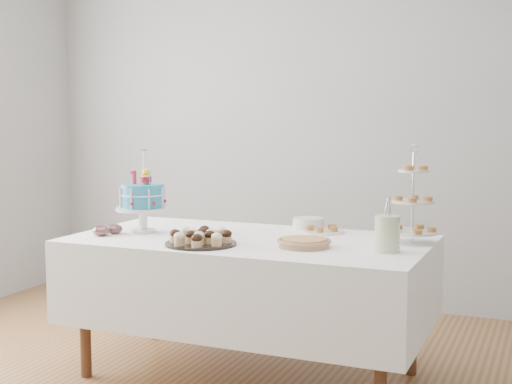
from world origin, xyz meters
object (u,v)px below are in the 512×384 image
at_px(table, 249,279).
at_px(birthday_cake, 143,210).
at_px(pie, 304,242).
at_px(plate_stack, 308,224).
at_px(utensil_pitcher, 387,232).
at_px(jam_bowl_a, 101,231).
at_px(tiered_stand, 413,202).
at_px(pastry_plate, 322,229).
at_px(cupcake_tray, 201,237).
at_px(jam_bowl_b, 114,229).

bearing_deg(table, birthday_cake, -174.67).
relative_size(table, pie, 6.99).
relative_size(birthday_cake, plate_stack, 2.61).
bearing_deg(utensil_pitcher, plate_stack, 157.91).
xyz_separation_m(table, jam_bowl_a, (-0.78, -0.25, 0.26)).
xyz_separation_m(tiered_stand, pastry_plate, (-0.54, 0.14, -0.20)).
bearing_deg(pie, cupcake_tray, -163.54).
height_order(birthday_cake, plate_stack, birthday_cake).
bearing_deg(jam_bowl_a, pastry_plate, 28.90).
bearing_deg(jam_bowl_a, table, 18.01).
distance_m(plate_stack, utensil_pitcher, 0.77).
relative_size(tiered_stand, utensil_pitcher, 1.88).
relative_size(cupcake_tray, utensil_pitcher, 1.35).
xyz_separation_m(cupcake_tray, pastry_plate, (0.45, 0.63, -0.02)).
distance_m(birthday_cake, jam_bowl_b, 0.19).
distance_m(tiered_stand, plate_stack, 0.69).
relative_size(pie, plate_stack, 1.52).
height_order(plate_stack, jam_bowl_a, plate_stack).
xyz_separation_m(tiered_stand, utensil_pitcher, (-0.06, -0.30, -0.12)).
relative_size(table, jam_bowl_a, 19.21).
relative_size(plate_stack, pastry_plate, 0.72).
xyz_separation_m(birthday_cake, cupcake_tray, (0.49, -0.23, -0.09)).
relative_size(table, tiered_stand, 3.74).
distance_m(table, jam_bowl_a, 0.86).
distance_m(pie, jam_bowl_b, 1.12).
bearing_deg(jam_bowl_b, birthday_cake, 40.55).
height_order(cupcake_tray, utensil_pitcher, utensil_pitcher).
distance_m(tiered_stand, jam_bowl_a, 1.70).
xyz_separation_m(pie, jam_bowl_b, (-1.12, -0.03, 0.00)).
relative_size(table, utensil_pitcher, 7.03).
xyz_separation_m(cupcake_tray, jam_bowl_b, (-0.61, 0.12, -0.01)).
bearing_deg(pastry_plate, cupcake_tray, -125.52).
height_order(birthday_cake, tiered_stand, tiered_stand).
relative_size(cupcake_tray, tiered_stand, 0.72).
bearing_deg(cupcake_tray, utensil_pitcher, 11.50).
relative_size(jam_bowl_a, utensil_pitcher, 0.37).
relative_size(cupcake_tray, pie, 1.35).
height_order(pie, utensil_pitcher, utensil_pitcher).
xyz_separation_m(birthday_cake, plate_stack, (0.83, 0.46, -0.09)).
xyz_separation_m(table, pastry_plate, (0.30, 0.35, 0.24)).
relative_size(plate_stack, jam_bowl_a, 1.80).
bearing_deg(pie, tiered_stand, 35.45).
relative_size(table, birthday_cake, 4.07).
relative_size(birthday_cake, cupcake_tray, 1.27).
height_order(birthday_cake, utensil_pitcher, birthday_cake).
bearing_deg(birthday_cake, pastry_plate, 20.72).
relative_size(cupcake_tray, jam_bowl_a, 3.70).
relative_size(tiered_stand, plate_stack, 2.84).
bearing_deg(jam_bowl_b, cupcake_tray, -11.19).
bearing_deg(jam_bowl_b, tiered_stand, 13.01).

